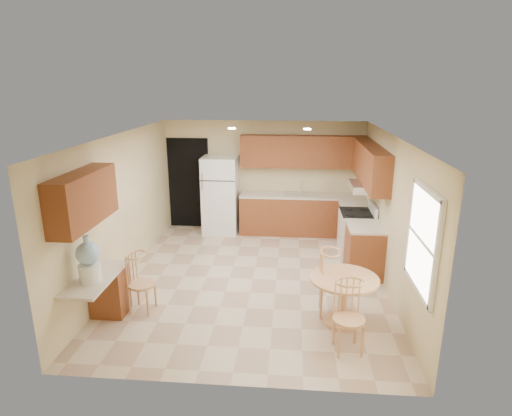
# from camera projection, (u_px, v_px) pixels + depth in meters

# --- Properties ---
(floor) EXTENTS (5.50, 5.50, 0.00)m
(floor) POSITION_uv_depth(u_px,v_px,m) (253.00, 279.00, 7.49)
(floor) COLOR #C8B091
(floor) RESTS_ON ground
(ceiling) EXTENTS (4.50, 5.50, 0.02)m
(ceiling) POSITION_uv_depth(u_px,v_px,m) (252.00, 136.00, 6.78)
(ceiling) COLOR white
(ceiling) RESTS_ON wall_back
(wall_back) EXTENTS (4.50, 0.02, 2.50)m
(wall_back) POSITION_uv_depth(u_px,v_px,m) (264.00, 176.00, 9.77)
(wall_back) COLOR beige
(wall_back) RESTS_ON floor
(wall_front) EXTENTS (4.50, 0.02, 2.50)m
(wall_front) POSITION_uv_depth(u_px,v_px,m) (228.00, 286.00, 4.51)
(wall_front) COLOR beige
(wall_front) RESTS_ON floor
(wall_left) EXTENTS (0.02, 5.50, 2.50)m
(wall_left) POSITION_uv_depth(u_px,v_px,m) (122.00, 208.00, 7.32)
(wall_left) COLOR beige
(wall_left) RESTS_ON floor
(wall_right) EXTENTS (0.02, 5.50, 2.50)m
(wall_right) POSITION_uv_depth(u_px,v_px,m) (390.00, 214.00, 6.96)
(wall_right) COLOR beige
(wall_right) RESTS_ON floor
(doorway) EXTENTS (0.90, 0.02, 2.10)m
(doorway) POSITION_uv_depth(u_px,v_px,m) (189.00, 183.00, 9.95)
(doorway) COLOR black
(doorway) RESTS_ON floor
(base_cab_back) EXTENTS (2.75, 0.60, 0.87)m
(base_cab_back) POSITION_uv_depth(u_px,v_px,m) (301.00, 215.00, 9.64)
(base_cab_back) COLOR brown
(base_cab_back) RESTS_ON floor
(counter_back) EXTENTS (2.75, 0.63, 0.04)m
(counter_back) POSITION_uv_depth(u_px,v_px,m) (302.00, 195.00, 9.51)
(counter_back) COLOR beige
(counter_back) RESTS_ON base_cab_back
(base_cab_right_a) EXTENTS (0.60, 0.59, 0.87)m
(base_cab_right_a) POSITION_uv_depth(u_px,v_px,m) (353.00, 225.00, 8.98)
(base_cab_right_a) COLOR brown
(base_cab_right_a) RESTS_ON floor
(counter_right_a) EXTENTS (0.63, 0.59, 0.04)m
(counter_right_a) POSITION_uv_depth(u_px,v_px,m) (355.00, 204.00, 8.85)
(counter_right_a) COLOR beige
(counter_right_a) RESTS_ON base_cab_right_a
(base_cab_right_b) EXTENTS (0.60, 0.80, 0.87)m
(base_cab_right_b) POSITION_uv_depth(u_px,v_px,m) (364.00, 251.00, 7.59)
(base_cab_right_b) COLOR brown
(base_cab_right_b) RESTS_ON floor
(counter_right_b) EXTENTS (0.63, 0.80, 0.04)m
(counter_right_b) POSITION_uv_depth(u_px,v_px,m) (366.00, 227.00, 7.46)
(counter_right_b) COLOR beige
(counter_right_b) RESTS_ON base_cab_right_b
(upper_cab_back) EXTENTS (2.75, 0.33, 0.70)m
(upper_cab_back) POSITION_uv_depth(u_px,v_px,m) (303.00, 152.00, 9.37)
(upper_cab_back) COLOR brown
(upper_cab_back) RESTS_ON wall_back
(upper_cab_right) EXTENTS (0.33, 2.42, 0.70)m
(upper_cab_right) POSITION_uv_depth(u_px,v_px,m) (370.00, 164.00, 7.95)
(upper_cab_right) COLOR brown
(upper_cab_right) RESTS_ON wall_right
(upper_cab_left) EXTENTS (0.33, 1.40, 0.70)m
(upper_cab_left) POSITION_uv_depth(u_px,v_px,m) (83.00, 198.00, 5.61)
(upper_cab_left) COLOR brown
(upper_cab_left) RESTS_ON wall_left
(sink) EXTENTS (0.78, 0.44, 0.01)m
(sink) POSITION_uv_depth(u_px,v_px,m) (301.00, 194.00, 9.51)
(sink) COLOR silver
(sink) RESTS_ON counter_back
(range_hood) EXTENTS (0.50, 0.76, 0.14)m
(range_hood) POSITION_uv_depth(u_px,v_px,m) (364.00, 187.00, 8.05)
(range_hood) COLOR silver
(range_hood) RESTS_ON upper_cab_right
(desk_pedestal) EXTENTS (0.48, 0.42, 0.72)m
(desk_pedestal) POSITION_uv_depth(u_px,v_px,m) (109.00, 291.00, 6.29)
(desk_pedestal) COLOR brown
(desk_pedestal) RESTS_ON floor
(desk_top) EXTENTS (0.50, 1.20, 0.04)m
(desk_top) POSITION_uv_depth(u_px,v_px,m) (95.00, 278.00, 5.82)
(desk_top) COLOR beige
(desk_top) RESTS_ON desk_pedestal
(window) EXTENTS (0.06, 1.12, 1.30)m
(window) POSITION_uv_depth(u_px,v_px,m) (423.00, 240.00, 5.12)
(window) COLOR white
(window) RESTS_ON wall_right
(can_light_a) EXTENTS (0.14, 0.14, 0.02)m
(can_light_a) POSITION_uv_depth(u_px,v_px,m) (232.00, 128.00, 7.98)
(can_light_a) COLOR white
(can_light_a) RESTS_ON ceiling
(can_light_b) EXTENTS (0.14, 0.14, 0.02)m
(can_light_b) POSITION_uv_depth(u_px,v_px,m) (307.00, 129.00, 7.86)
(can_light_b) COLOR white
(can_light_b) RESTS_ON ceiling
(refrigerator) EXTENTS (0.77, 0.75, 1.74)m
(refrigerator) POSITION_uv_depth(u_px,v_px,m) (221.00, 195.00, 9.62)
(refrigerator) COLOR white
(refrigerator) RESTS_ON floor
(stove) EXTENTS (0.65, 0.76, 1.09)m
(stove) POSITION_uv_depth(u_px,v_px,m) (356.00, 234.00, 8.33)
(stove) COLOR white
(stove) RESTS_ON floor
(dining_table) EXTENTS (0.96, 0.96, 0.71)m
(dining_table) POSITION_uv_depth(u_px,v_px,m) (343.00, 293.00, 6.00)
(dining_table) COLOR tan
(dining_table) RESTS_ON floor
(chair_table_a) EXTENTS (0.44, 0.56, 0.99)m
(chair_table_a) POSITION_uv_depth(u_px,v_px,m) (333.00, 279.00, 6.12)
(chair_table_a) COLOR tan
(chair_table_a) RESTS_ON floor
(chair_table_b) EXTENTS (0.41, 0.42, 0.94)m
(chair_table_b) POSITION_uv_depth(u_px,v_px,m) (350.00, 314.00, 5.27)
(chair_table_b) COLOR tan
(chair_table_b) RESTS_ON floor
(chair_desk) EXTENTS (0.40, 0.51, 0.90)m
(chair_desk) POSITION_uv_depth(u_px,v_px,m) (139.00, 280.00, 6.24)
(chair_desk) COLOR tan
(chair_desk) RESTS_ON floor
(water_crock) EXTENTS (0.31, 0.31, 0.64)m
(water_crock) POSITION_uv_depth(u_px,v_px,m) (89.00, 261.00, 5.62)
(water_crock) COLOR white
(water_crock) RESTS_ON desk_top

